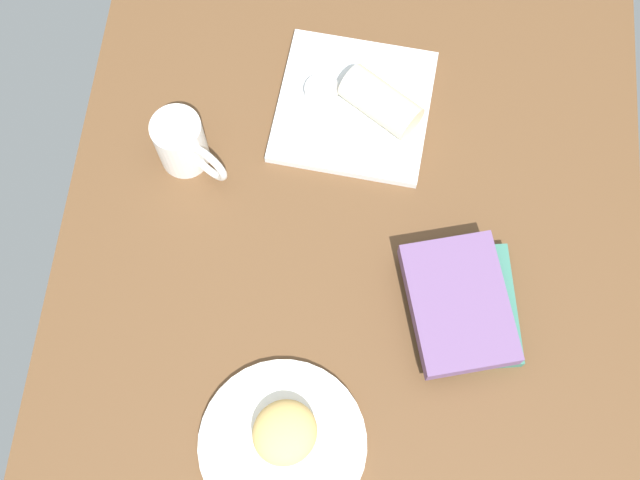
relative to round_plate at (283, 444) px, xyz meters
The scene contains 8 objects.
dining_table 30.02cm from the round_plate, 166.87° to the left, with size 110.00×90.00×4.00cm, color brown.
round_plate is the anchor object (origin of this frame).
scone_pastry 3.33cm from the round_plate, 166.96° to the left, with size 9.25×8.84×4.72cm, color #DAB163.
square_plate 54.67cm from the round_plate, behind, with size 24.37×24.37×1.60cm, color white.
sauce_cup 55.60cm from the round_plate, behind, with size 5.50×5.50×2.15cm.
breakfast_wrap 54.49cm from the round_plate, 169.81° to the left, with size 5.97×5.97×12.83cm, color beige.
book_stack 32.79cm from the round_plate, 132.47° to the left, with size 22.65×19.42×5.54cm.
coffee_mug 47.53cm from the round_plate, 154.67° to the right, with size 9.42×12.04×10.34cm.
Camera 1 is at (39.00, -0.51, 119.50)cm, focal length 44.62 mm.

